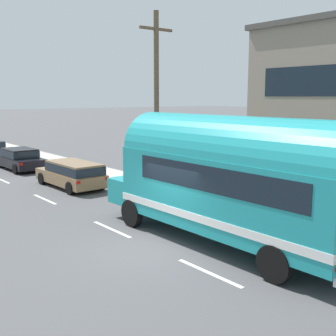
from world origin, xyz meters
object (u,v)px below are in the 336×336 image
(painted_bus, at_px, (241,176))
(car_lead, at_px, (72,173))
(car_second, at_px, (19,158))
(utility_pole, at_px, (156,102))

(painted_bus, distance_m, car_lead, 11.69)
(painted_bus, distance_m, car_second, 19.07)
(utility_pole, height_order, car_lead, utility_pole)
(car_second, bearing_deg, painted_bus, -90.46)
(utility_pole, bearing_deg, car_second, 101.43)
(utility_pole, relative_size, car_second, 1.77)
(car_second, bearing_deg, car_lead, -89.70)
(utility_pole, height_order, painted_bus, utility_pole)
(utility_pole, distance_m, car_lead, 5.99)
(painted_bus, height_order, car_lead, painted_bus)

